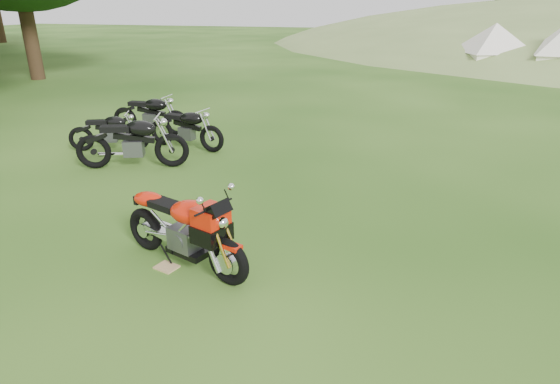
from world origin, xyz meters
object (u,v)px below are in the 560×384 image
(vintage_moto_b, at_px, (109,131))
(plywood_board, at_px, (167,267))
(sport_motorcycle, at_px, (183,223))
(vintage_moto_d, at_px, (150,113))
(vintage_moto_c, at_px, (186,127))
(tent_mid, at_px, (494,44))
(vintage_moto_a, at_px, (132,141))

(vintage_moto_b, bearing_deg, plywood_board, -70.85)
(sport_motorcycle, xyz_separation_m, vintage_moto_d, (-3.72, 5.24, -0.05))
(vintage_moto_c, relative_size, tent_mid, 0.68)
(plywood_board, height_order, vintage_moto_d, vintage_moto_d)
(tent_mid, bearing_deg, vintage_moto_d, -140.49)
(plywood_board, bearing_deg, vintage_moto_b, 132.73)
(vintage_moto_b, relative_size, vintage_moto_c, 0.90)
(sport_motorcycle, xyz_separation_m, vintage_moto_a, (-2.65, 2.93, -0.02))
(sport_motorcycle, height_order, tent_mid, tent_mid)
(vintage_moto_b, height_order, tent_mid, tent_mid)
(sport_motorcycle, bearing_deg, vintage_moto_a, 150.31)
(sport_motorcycle, xyz_separation_m, plywood_board, (-0.19, -0.13, -0.54))
(vintage_moto_a, bearing_deg, plywood_board, -72.43)
(vintage_moto_b, xyz_separation_m, tent_mid, (9.03, 16.81, 0.72))
(vintage_moto_a, bearing_deg, sport_motorcycle, -69.11)
(tent_mid, bearing_deg, vintage_moto_a, -134.32)
(sport_motorcycle, distance_m, vintage_moto_b, 5.37)
(vintage_moto_b, height_order, vintage_moto_c, vintage_moto_c)
(vintage_moto_a, height_order, tent_mid, tent_mid)
(sport_motorcycle, distance_m, vintage_moto_c, 4.95)
(vintage_moto_b, relative_size, tent_mid, 0.61)
(sport_motorcycle, relative_size, vintage_moto_b, 1.13)
(vintage_moto_d, distance_m, tent_mid, 17.78)
(vintage_moto_d, bearing_deg, sport_motorcycle, -57.79)
(vintage_moto_d, bearing_deg, vintage_moto_c, -34.56)
(vintage_moto_a, bearing_deg, vintage_moto_b, 122.20)
(vintage_moto_a, bearing_deg, tent_mid, 44.69)
(vintage_moto_a, xyz_separation_m, vintage_moto_c, (0.35, 1.45, -0.06))
(vintage_moto_d, bearing_deg, vintage_moto_a, -68.43)
(vintage_moto_c, bearing_deg, vintage_moto_b, -150.94)
(vintage_moto_c, xyz_separation_m, vintage_moto_d, (-1.41, 0.86, 0.02))
(vintage_moto_c, bearing_deg, vintage_moto_a, -96.11)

